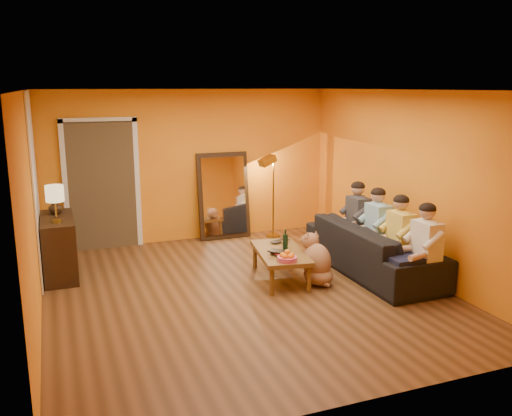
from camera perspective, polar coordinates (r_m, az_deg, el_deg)
name	(u,v)px	position (r m, az deg, el deg)	size (l,w,h in m)	color
room_shell	(235,190)	(7.19, -2.24, 1.90)	(5.00, 5.50, 2.60)	brown
white_accent	(35,185)	(8.18, -22.24, 2.29)	(0.02, 1.90, 2.58)	white
doorway_recess	(101,185)	(9.32, -15.96, 2.35)	(1.06, 0.30, 2.10)	#3F2D19
door_jamb_left	(65,188)	(9.17, -19.43, 1.96)	(0.08, 0.06, 2.20)	white
door_jamb_right	(137,184)	(9.26, -12.38, 2.49)	(0.08, 0.06, 2.20)	white
door_header	(98,120)	(9.08, -16.30, 8.88)	(1.22, 0.06, 0.08)	white
mirror_frame	(224,196)	(9.57, -3.44, 1.31)	(0.92, 0.06, 1.52)	#332011
mirror_glass	(224,196)	(9.53, -3.36, 1.27)	(0.78, 0.02, 1.36)	white
sideboard	(59,247)	(8.18, -20.03, -3.85)	(0.44, 1.18, 0.85)	#332011
table_lamp	(55,204)	(7.72, -20.36, 0.39)	(0.24, 0.24, 0.51)	beige
sofa	(373,248)	(8.02, 12.20, -4.18)	(0.95, 2.44, 0.71)	black
coffee_table	(280,265)	(7.59, 2.57, -6.03)	(0.62, 1.22, 0.42)	brown
floor_lamp	(273,197)	(9.60, 1.84, 1.13)	(0.30, 0.24, 1.44)	#AC8E32
dog	(317,258)	(7.46, 6.42, -5.26)	(0.39, 0.60, 0.71)	#996345
person_far_left	(426,250)	(7.25, 17.46, -4.21)	(0.70, 0.44, 1.22)	silver
person_mid_left	(400,239)	(7.67, 14.93, -3.13)	(0.70, 0.44, 1.22)	#E2C74B
person_mid_right	(378,229)	(8.10, 12.68, -2.17)	(0.70, 0.44, 1.22)	#89BBD3
person_far_right	(358,220)	(8.55, 10.66, -1.29)	(0.70, 0.44, 1.22)	#37363B
fruit_bowl	(287,255)	(7.07, 3.30, -4.99)	(0.26, 0.26, 0.16)	#CE486E
wine_bottle	(285,241)	(7.46, 3.11, -3.44)	(0.07, 0.07, 0.31)	black
tumbler	(285,244)	(7.66, 3.06, -3.84)	(0.10, 0.10, 0.09)	#B27F3F
laptop	(282,242)	(7.90, 2.78, -3.58)	(0.32, 0.20, 0.03)	black
book_lower	(274,255)	(7.28, 1.91, -5.01)	(0.19, 0.25, 0.02)	#332011
book_mid	(274,254)	(7.28, 1.96, -4.83)	(0.16, 0.22, 0.02)	#9E1212
book_upper	(274,253)	(7.26, 1.95, -4.74)	(0.17, 0.22, 0.02)	black
vase	(56,207)	(8.29, -20.35, 0.14)	(0.20, 0.20, 0.21)	#332011
flowers	(54,191)	(8.25, -20.46, 1.66)	(0.17, 0.17, 0.42)	#9E1212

